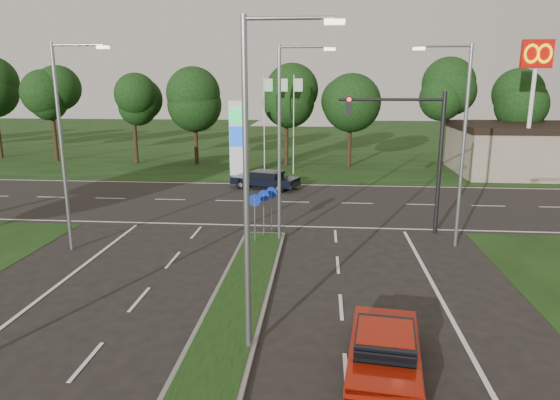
{
  "coord_description": "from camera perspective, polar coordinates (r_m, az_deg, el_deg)",
  "views": [
    {
      "loc": [
        2.77,
        -6.66,
        7.38
      ],
      "look_at": [
        0.9,
        15.25,
        2.2
      ],
      "focal_mm": 32.0,
      "sensor_mm": 36.0,
      "label": 1
    }
  ],
  "objects": [
    {
      "name": "median_signs",
      "position": [
        23.91,
        -1.91,
        -0.47
      ],
      "size": [
        1.16,
        1.76,
        2.38
      ],
      "color": "gray",
      "rests_on": "ground"
    },
    {
      "name": "traffic_signal",
      "position": [
        25.2,
        15.06,
        6.59
      ],
      "size": [
        5.1,
        0.42,
        7.0
      ],
      "color": "black",
      "rests_on": "ground"
    },
    {
      "name": "red_sedan",
      "position": [
        13.79,
        11.85,
        -16.33
      ],
      "size": [
        2.29,
        4.5,
        1.19
      ],
      "rotation": [
        0.0,
        0.0,
        -0.13
      ],
      "color": "#941508",
      "rests_on": "ground"
    },
    {
      "name": "streetlight_left_far",
      "position": [
        23.55,
        -23.34,
        6.57
      ],
      "size": [
        2.53,
        0.22,
        9.0
      ],
      "color": "gray",
      "rests_on": "ground"
    },
    {
      "name": "verge_far",
      "position": [
        62.16,
        2.31,
        6.43
      ],
      "size": [
        160.0,
        50.0,
        0.02
      ],
      "primitive_type": "cube",
      "color": "black",
      "rests_on": "ground"
    },
    {
      "name": "commercial_building",
      "position": [
        47.1,
        29.07,
        5.04
      ],
      "size": [
        16.0,
        9.0,
        4.0
      ],
      "primitive_type": "cube",
      "color": "gray",
      "rests_on": "ground"
    },
    {
      "name": "gas_pylon",
      "position": [
        40.46,
        -4.5,
        7.28
      ],
      "size": [
        5.8,
        1.26,
        8.0
      ],
      "color": "silver",
      "rests_on": "ground"
    },
    {
      "name": "streetlight_median_near",
      "position": [
        12.99,
        -3.02,
        3.02
      ],
      "size": [
        2.53,
        0.22,
        9.0
      ],
      "color": "gray",
      "rests_on": "ground"
    },
    {
      "name": "cross_road",
      "position": [
        31.66,
        -0.27,
        -0.23
      ],
      "size": [
        160.0,
        12.0,
        0.02
      ],
      "primitive_type": "cube",
      "color": "black",
      "rests_on": "ground"
    },
    {
      "name": "treeline_far",
      "position": [
        46.67,
        1.65,
        12.58
      ],
      "size": [
        6.0,
        6.0,
        9.9
      ],
      "color": "black",
      "rests_on": "ground"
    },
    {
      "name": "streetlight_right_far",
      "position": [
        23.56,
        19.84,
        6.87
      ],
      "size": [
        2.53,
        0.22,
        9.0
      ],
      "rotation": [
        0.0,
        0.0,
        3.14
      ],
      "color": "gray",
      "rests_on": "ground"
    },
    {
      "name": "mcdonalds_sign",
      "position": [
        41.53,
        27.11,
        12.68
      ],
      "size": [
        2.2,
        0.47,
        10.4
      ],
      "color": "silver",
      "rests_on": "ground"
    },
    {
      "name": "navy_sedan",
      "position": [
        35.52,
        -1.66,
        2.39
      ],
      "size": [
        5.02,
        3.33,
        1.28
      ],
      "rotation": [
        0.0,
        0.0,
        1.23
      ],
      "color": "black",
      "rests_on": "ground"
    },
    {
      "name": "streetlight_median_far",
      "position": [
        22.85,
        0.42,
        7.47
      ],
      "size": [
        2.53,
        0.22,
        9.0
      ],
      "color": "gray",
      "rests_on": "ground"
    },
    {
      "name": "median_kerb",
      "position": [
        13.23,
        -8.6,
        -20.52
      ],
      "size": [
        2.0,
        26.0,
        0.12
      ],
      "primitive_type": "cube",
      "color": "slate",
      "rests_on": "ground"
    }
  ]
}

